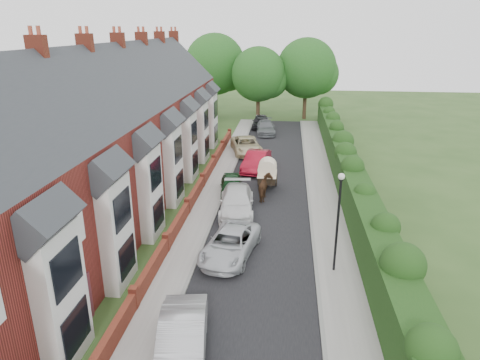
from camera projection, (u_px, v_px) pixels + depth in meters
The scene contains 23 objects.
ground at pixel (259, 318), 17.79m from camera, with size 140.00×140.00×0.00m, color #2D4C1E.
road at pixel (263, 211), 28.13m from camera, with size 6.00×58.00×0.02m, color black.
pavement_hedge_side at pixel (327, 213), 27.68m from camera, with size 2.20×58.00×0.12m, color gray.
pavement_house_side at pixel (206, 208), 28.52m from camera, with size 1.70×58.00×0.12m, color gray.
kerb_hedge_side at pixel (310, 212), 27.79m from camera, with size 0.18×58.00×0.13m, color gray.
kerb_house_side at pixel (218, 208), 28.44m from camera, with size 0.18×58.00×0.13m, color gray.
hedge at pixel (357, 192), 26.98m from camera, with size 2.10×58.00×2.85m.
terrace_row at pixel (99, 145), 26.78m from camera, with size 9.05×40.50×11.50m.
garden_wall_row at pixel (188, 208), 27.56m from camera, with size 0.35×40.35×1.10m.
lamppost at pixel (339, 211), 20.07m from camera, with size 0.32×0.32×5.16m.
tree_far_left at pixel (261, 76), 53.65m from camera, with size 7.14×6.80×9.29m.
tree_far_right at pixel (309, 70), 54.68m from camera, with size 7.98×7.60×10.31m.
tree_far_back at pixel (218, 66), 56.78m from camera, with size 8.40×8.00×10.82m.
car_silver_a at pixel (182, 341), 15.36m from camera, with size 1.68×4.81×1.59m, color #B3B3B8.
car_silver_b at pixel (230, 244), 22.43m from camera, with size 2.31×5.01×1.39m, color silver.
car_white at pixel (237, 202), 27.69m from camera, with size 2.16×5.32×1.54m, color white.
car_green at pixel (232, 185), 30.91m from camera, with size 1.60×3.96×1.35m, color #103617.
car_red at pixel (256, 161), 35.97m from camera, with size 1.71×4.89×1.61m, color maroon.
car_beige at pixel (246, 145), 40.93m from camera, with size 2.53×5.49×1.52m, color beige.
car_grey at pixel (266, 127), 48.48m from camera, with size 2.02×4.97×1.44m, color slate.
car_black at pixel (260, 121), 51.34m from camera, with size 1.82×4.52×1.54m, color black.
horse at pixel (265, 188), 29.77m from camera, with size 0.94×2.07×1.75m, color #412817.
horse_cart at pixel (267, 172), 31.71m from camera, with size 1.45×3.21×2.32m.
Camera 1 is at (0.86, -14.81, 11.41)m, focal length 32.00 mm.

